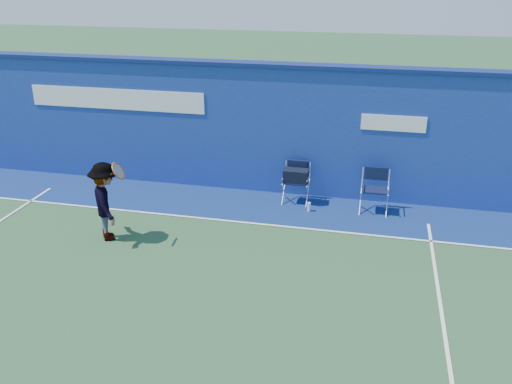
% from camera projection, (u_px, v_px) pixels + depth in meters
% --- Properties ---
extents(ground, '(80.00, 80.00, 0.00)m').
position_uv_depth(ground, '(158.00, 302.00, 8.86)').
color(ground, '#294D2D').
rests_on(ground, ground).
extents(stadium_wall, '(24.00, 0.50, 3.08)m').
position_uv_depth(stadium_wall, '(237.00, 126.00, 12.94)').
color(stadium_wall, navy).
rests_on(stadium_wall, ground).
extents(out_of_bounds_strip, '(24.00, 1.80, 0.01)m').
position_uv_depth(out_of_bounds_strip, '(226.00, 203.00, 12.55)').
color(out_of_bounds_strip, navy).
rests_on(out_of_bounds_strip, ground).
extents(court_lines, '(24.00, 12.00, 0.01)m').
position_uv_depth(court_lines, '(172.00, 282.00, 9.40)').
color(court_lines, white).
rests_on(court_lines, out_of_bounds_strip).
extents(directors_chair_left, '(0.56, 0.52, 0.95)m').
position_uv_depth(directors_chair_left, '(296.00, 186.00, 12.49)').
color(directors_chair_left, silver).
rests_on(directors_chair_left, ground).
extents(directors_chair_right, '(0.58, 0.52, 0.97)m').
position_uv_depth(directors_chair_right, '(374.00, 199.00, 12.03)').
color(directors_chair_right, silver).
rests_on(directors_chair_right, ground).
extents(water_bottle, '(0.07, 0.07, 0.21)m').
position_uv_depth(water_bottle, '(309.00, 207.00, 12.11)').
color(water_bottle, silver).
rests_on(water_bottle, ground).
extents(tennis_player, '(1.08, 1.19, 1.69)m').
position_uv_depth(tennis_player, '(106.00, 201.00, 10.66)').
color(tennis_player, '#EA4738').
rests_on(tennis_player, ground).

